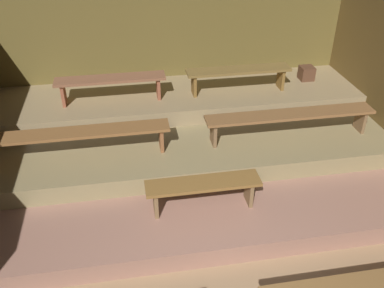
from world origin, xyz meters
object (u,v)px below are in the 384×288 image
at_px(bench_floor_right, 382,286).
at_px(bench_lower_center, 203,187).
at_px(bench_upper_right, 239,73).
at_px(bench_middle_right, 290,117).
at_px(wooden_crate_upper, 307,73).
at_px(bench_upper_left, 111,82).
at_px(bench_middle_left, 77,135).

relative_size(bench_floor_right, bench_lower_center, 1.77).
height_order(bench_lower_center, bench_upper_right, bench_upper_right).
xyz_separation_m(bench_middle_right, wooden_crate_upper, (0.86, 1.44, 0.05)).
distance_m(bench_lower_center, bench_middle_right, 1.92).
xyz_separation_m(bench_floor_right, bench_upper_left, (-2.69, 3.89, 0.81)).
xyz_separation_m(bench_middle_left, bench_upper_left, (0.51, 1.17, 0.26)).
height_order(bench_floor_right, bench_middle_left, bench_middle_left).
distance_m(bench_floor_right, bench_upper_right, 4.01).
bearing_deg(bench_middle_left, bench_floor_right, -40.40).
xyz_separation_m(bench_lower_center, bench_upper_left, (-1.09, 2.26, 0.56)).
height_order(bench_lower_center, wooden_crate_upper, wooden_crate_upper).
distance_m(bench_upper_left, wooden_crate_upper, 3.52).
xyz_separation_m(bench_lower_center, bench_middle_left, (-1.60, 1.09, 0.30)).
bearing_deg(bench_middle_left, bench_upper_right, 23.82).
relative_size(bench_lower_center, wooden_crate_upper, 6.06).
distance_m(bench_floor_right, bench_upper_left, 4.79).
bearing_deg(bench_upper_right, wooden_crate_upper, 11.29).
height_order(bench_upper_left, bench_upper_right, same).
bearing_deg(bench_upper_left, bench_middle_left, -113.43).
distance_m(bench_floor_right, bench_lower_center, 2.29).
bearing_deg(bench_floor_right, bench_upper_left, 124.67).
bearing_deg(bench_middle_left, wooden_crate_upper, 19.75).
bearing_deg(bench_middle_right, wooden_crate_upper, 59.15).
relative_size(bench_floor_right, bench_middle_right, 1.00).
xyz_separation_m(bench_upper_left, bench_upper_right, (2.14, 0.00, 0.00)).
distance_m(bench_lower_center, bench_upper_left, 2.57).
xyz_separation_m(bench_middle_left, wooden_crate_upper, (4.01, 1.44, 0.05)).
bearing_deg(bench_upper_right, bench_lower_center, -114.89).
xyz_separation_m(bench_lower_center, wooden_crate_upper, (2.41, 2.53, 0.35)).
distance_m(bench_upper_left, bench_upper_right, 2.14).
relative_size(bench_middle_left, bench_middle_right, 1.00).
bearing_deg(bench_floor_right, bench_middle_right, 90.87).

